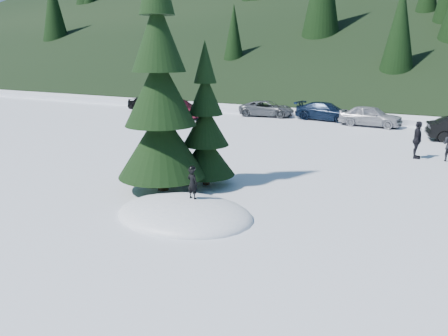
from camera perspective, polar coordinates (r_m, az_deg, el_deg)
The scene contains 11 objects.
ground at distance 13.72m, azimuth -5.17°, elevation -6.20°, with size 200.00×200.00×0.00m, color white.
snow_mound at distance 13.72m, azimuth -5.17°, elevation -6.20°, with size 4.48×3.52×0.96m, color white.
spruce_tall at distance 15.66m, azimuth -8.35°, elevation 8.81°, with size 3.20×3.20×8.60m.
spruce_short at distance 16.39m, azimuth -2.41°, elevation 4.92°, with size 2.20×2.20×5.37m.
child_skier at distance 13.63m, azimuth -4.15°, elevation -2.01°, with size 0.36×0.24×0.98m, color black.
adult_1 at distance 22.84m, azimuth 23.92°, elevation 3.37°, with size 1.06×0.44×1.80m, color black.
car_0 at distance 38.87m, azimuth -9.50°, elevation 8.33°, with size 1.74×4.32×1.47m, color black.
car_1 at distance 34.76m, azimuth -6.09°, elevation 7.69°, with size 1.52×4.36×1.44m, color #3B0A15.
car_2 at distance 35.71m, azimuth 5.68°, elevation 7.73°, with size 2.06×4.47×1.24m, color #54585D.
car_3 at distance 34.21m, azimuth 13.14°, elevation 7.21°, with size 1.89×4.64×1.35m, color black.
car_4 at distance 32.15m, azimuth 18.60°, elevation 6.46°, with size 1.70×4.23×1.44m, color #9899A0.
Camera 1 is at (7.39, -10.49, 4.86)m, focal length 35.00 mm.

